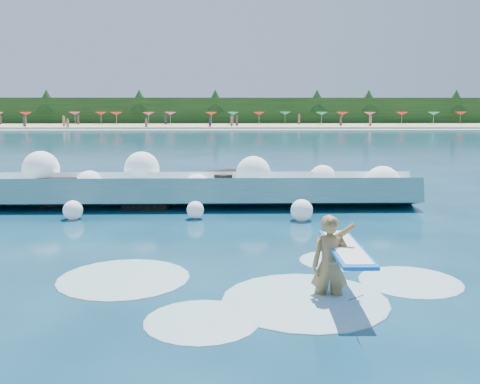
# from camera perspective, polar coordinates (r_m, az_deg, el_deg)

# --- Properties ---
(ground) EXTENTS (200.00, 200.00, 0.00)m
(ground) POSITION_cam_1_polar(r_m,az_deg,el_deg) (12.46, -6.74, -6.95)
(ground) COLOR #082942
(ground) RESTS_ON ground
(beach) EXTENTS (140.00, 20.00, 0.40)m
(beach) POSITION_cam_1_polar(r_m,az_deg,el_deg) (89.99, -2.13, 7.06)
(beach) COLOR tan
(beach) RESTS_ON ground
(wet_band) EXTENTS (140.00, 5.00, 0.08)m
(wet_band) POSITION_cam_1_polar(r_m,az_deg,el_deg) (79.00, -2.23, 6.65)
(wet_band) COLOR silver
(wet_band) RESTS_ON ground
(treeline) EXTENTS (140.00, 4.00, 5.00)m
(treeline) POSITION_cam_1_polar(r_m,az_deg,el_deg) (99.93, -2.07, 8.58)
(treeline) COLOR black
(treeline) RESTS_ON ground
(breaking_wave) EXTENTS (16.59, 2.65, 1.43)m
(breaking_wave) POSITION_cam_1_polar(r_m,az_deg,el_deg) (18.93, -6.76, 0.13)
(breaking_wave) COLOR teal
(breaking_wave) RESTS_ON ground
(rock_cluster) EXTENTS (8.11, 3.07, 1.24)m
(rock_cluster) POSITION_cam_1_polar(r_m,az_deg,el_deg) (19.59, -10.47, 0.03)
(rock_cluster) COLOR black
(rock_cluster) RESTS_ON ground
(surfer_with_board) EXTENTS (0.94, 2.97, 1.84)m
(surfer_with_board) POSITION_cam_1_polar(r_m,az_deg,el_deg) (9.81, 9.94, -7.35)
(surfer_with_board) COLOR olive
(surfer_with_board) RESTS_ON ground
(wave_spray) EXTENTS (15.66, 4.40, 1.90)m
(wave_spray) POSITION_cam_1_polar(r_m,az_deg,el_deg) (18.85, -7.07, 1.46)
(wave_spray) COLOR white
(wave_spray) RESTS_ON ground
(surf_foam) EXTENTS (9.28, 5.14, 0.15)m
(surf_foam) POSITION_cam_1_polar(r_m,az_deg,el_deg) (10.25, 3.02, -10.47)
(surf_foam) COLOR silver
(surf_foam) RESTS_ON ground
(beach_umbrellas) EXTENTS (110.44, 6.82, 0.50)m
(beach_umbrellas) POSITION_cam_1_polar(r_m,az_deg,el_deg) (91.62, -2.23, 8.37)
(beach_umbrellas) COLOR red
(beach_umbrellas) RESTS_ON ground
(beachgoers) EXTENTS (107.65, 12.17, 1.93)m
(beachgoers) POSITION_cam_1_polar(r_m,az_deg,el_deg) (87.59, -4.55, 7.59)
(beachgoers) COLOR #3F332D
(beachgoers) RESTS_ON ground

